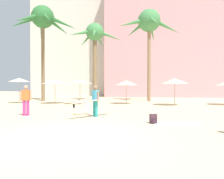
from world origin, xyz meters
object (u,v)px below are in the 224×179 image
beach_towel (176,124)px  cafe_umbrella_3 (80,82)px  palm_tree_center (95,38)px  palm_tree_left (149,24)px  backpack (153,119)px  person_near_left (26,99)px  cafe_umbrella_0 (175,81)px  cafe_umbrella_1 (126,83)px  person_far_right (83,109)px  cafe_umbrella_5 (55,82)px  person_mid_left (95,100)px  palm_tree_far_left (43,21)px  cafe_umbrella_2 (19,80)px

beach_towel → cafe_umbrella_3: bearing=125.8°
palm_tree_center → palm_tree_left: bearing=-2.1°
palm_tree_left → palm_tree_center: 6.18m
backpack → person_near_left: person_near_left is taller
cafe_umbrella_0 → palm_tree_left: bearing=111.2°
cafe_umbrella_1 → backpack: (1.62, -10.19, -1.77)m
palm_tree_left → person_far_right: size_ratio=9.44×
cafe_umbrella_1 → palm_tree_center: bearing=133.1°
cafe_umbrella_1 → person_far_right: (-2.28, -7.34, -1.67)m
cafe_umbrella_3 → person_near_left: bearing=-97.7°
cafe_umbrella_5 → beach_towel: bearing=-46.5°
cafe_umbrella_0 → cafe_umbrella_1: bearing=165.5°
cafe_umbrella_5 → person_mid_left: 9.85m
palm_tree_far_left → cafe_umbrella_1: 12.13m
palm_tree_left → cafe_umbrella_0: 8.19m
person_near_left → cafe_umbrella_3: bearing=160.0°
cafe_umbrella_1 → person_near_left: 9.99m
cafe_umbrella_3 → person_mid_left: (2.89, -7.75, -1.16)m
palm_tree_far_left → cafe_umbrella_0: size_ratio=4.55×
palm_tree_center → person_near_left: palm_tree_center is taller
cafe_umbrella_1 → person_near_left: (-5.24, -8.44, -1.04)m
backpack → person_far_right: person_far_right is taller
cafe_umbrella_5 → backpack: 13.03m
cafe_umbrella_3 → person_far_right: (1.93, -6.58, -1.77)m
cafe_umbrella_2 → person_mid_left: bearing=-42.3°
palm_tree_far_left → beach_towel: size_ratio=5.41×
cafe_umbrella_3 → palm_tree_left: bearing=34.9°
palm_tree_far_left → palm_tree_center: bearing=9.3°
palm_tree_left → cafe_umbrella_1: bearing=-121.4°
beach_towel → person_mid_left: bearing=156.8°
person_mid_left → person_near_left: person_near_left is taller
palm_tree_center → cafe_umbrella_5: (-2.97, -4.37, -5.10)m
palm_tree_far_left → backpack: (11.05, -13.27, -8.74)m
backpack → cafe_umbrella_5: bearing=-156.9°
palm_tree_far_left → palm_tree_left: palm_tree_far_left is taller
beach_towel → person_far_right: (-4.88, 2.86, 0.29)m
cafe_umbrella_0 → cafe_umbrella_2: size_ratio=0.95×
person_far_right → palm_tree_center: bearing=-145.1°
beach_towel → palm_tree_center: bearing=114.1°
beach_towel → person_mid_left: size_ratio=0.76×
palm_tree_left → cafe_umbrella_2: (-12.66, -4.06, -6.15)m
palm_tree_center → cafe_umbrella_1: 7.56m
cafe_umbrella_1 → backpack: 10.47m
cafe_umbrella_0 → backpack: size_ratio=5.57×
palm_tree_center → person_mid_left: bearing=-79.0°
cafe_umbrella_0 → backpack: bearing=-105.8°
cafe_umbrella_3 → cafe_umbrella_5: bearing=171.0°
backpack → person_mid_left: size_ratio=0.16×
palm_tree_left → cafe_umbrella_2: 14.65m
palm_tree_far_left → person_far_right: 15.31m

